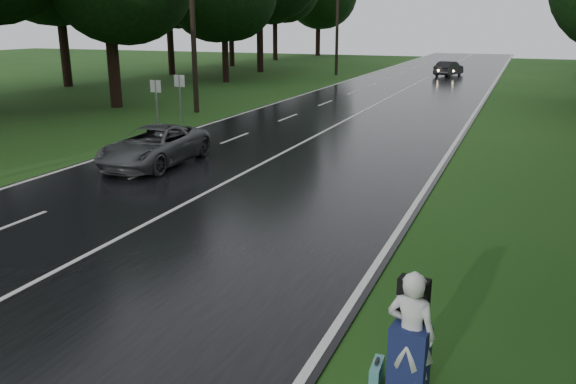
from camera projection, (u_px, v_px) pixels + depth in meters
name	position (u px, v px, depth m)	size (l,w,h in m)	color
ground	(40.00, 281.00, 11.09)	(160.00, 160.00, 0.00)	#204715
road	(344.00, 121.00, 28.86)	(12.00, 140.00, 0.04)	black
lane_center	(344.00, 121.00, 28.85)	(0.12, 140.00, 0.01)	silver
grey_car	(154.00, 146.00, 19.88)	(2.18, 4.73, 1.32)	#434648
far_car	(449.00, 69.00, 53.00)	(1.40, 4.02, 1.32)	black
hitchhiker	(410.00, 338.00, 7.53)	(0.70, 0.64, 1.77)	silver
suitcase	(377.00, 373.00, 7.92)	(0.13, 0.45, 0.32)	teal
utility_pole_mid	(197.00, 112.00, 32.01)	(1.80, 0.28, 9.58)	black
utility_pole_far	(336.00, 75.00, 54.59)	(1.80, 0.28, 9.45)	black
road_sign_a	(158.00, 130.00, 26.58)	(0.55, 0.10, 2.28)	white
road_sign_b	(182.00, 124.00, 28.33)	(0.57, 0.10, 2.36)	white
tree_left_d	(117.00, 107.00, 33.91)	(8.56, 8.56, 13.38)	black
tree_left_e	(226.00, 82.00, 48.16)	(8.00, 8.00, 12.50)	black
tree_left_f	(260.00, 72.00, 57.95)	(11.51, 11.51, 17.99)	black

